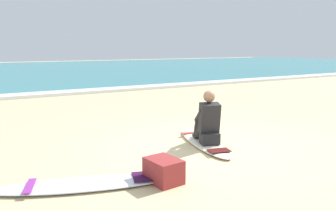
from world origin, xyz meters
name	(u,v)px	position (x,y,z in m)	size (l,w,h in m)	color
ground_plane	(206,148)	(0.00, 0.00, 0.00)	(80.00, 80.00, 0.00)	beige
sea	(20,71)	(0.00, 22.07, 0.05)	(80.00, 28.00, 0.10)	teal
breaking_foam	(74,92)	(0.00, 8.37, 0.06)	(80.00, 0.90, 0.11)	white
surfboard_main	(204,142)	(0.11, 0.22, 0.04)	(1.04, 2.14, 0.08)	#EFE5C6
surfer_seated	(208,122)	(0.09, 0.09, 0.44)	(0.56, 0.77, 0.95)	#232326
surfboard_spare_near	(84,184)	(-2.40, -0.57, 0.04)	(2.38, 1.23, 0.08)	silver
beach_bag	(164,171)	(-1.45, -0.97, 0.16)	(0.36, 0.48, 0.32)	maroon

